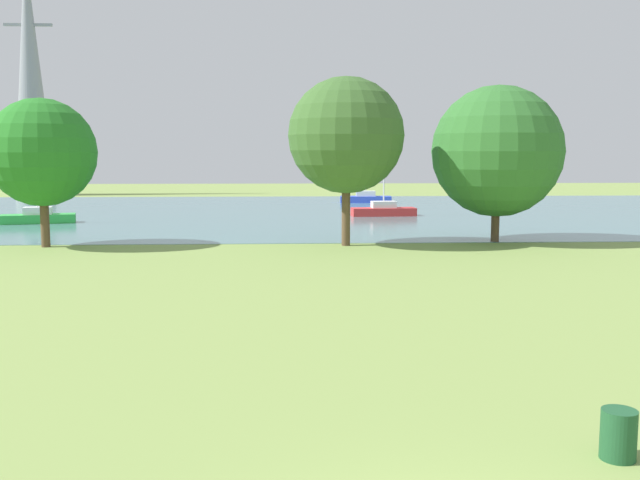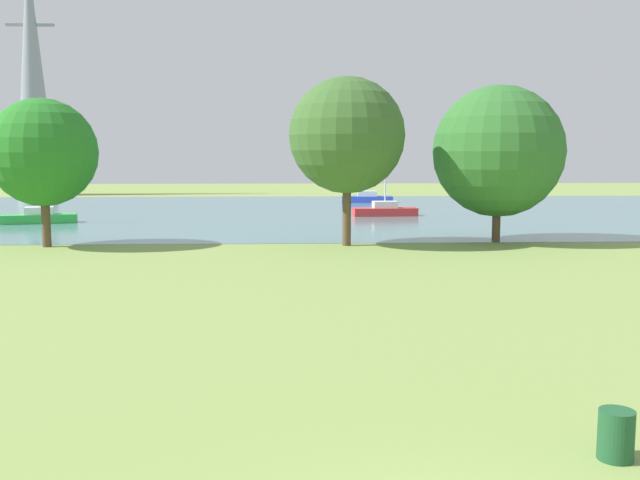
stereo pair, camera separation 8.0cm
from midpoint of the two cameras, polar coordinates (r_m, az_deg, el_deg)
The scene contains 10 objects.
ground_plane at distance 30.16m, azimuth 1.08°, elevation -2.22°, with size 160.00×160.00×0.00m, color #7F994C.
litter_bin at distance 12.67m, azimuth 22.33°, elevation -14.02°, with size 0.56×0.56×0.80m, color #1E512D.
water_surface at distance 57.95m, azimuth -0.71°, elevation 2.23°, with size 140.00×40.00×0.02m, color slate.
sailboat_blue at distance 68.65m, azimuth 3.59°, elevation 3.34°, with size 4.88×1.76×6.59m.
sailboat_red at distance 54.54m, azimuth 5.00°, elevation 2.39°, with size 4.89×1.83×7.19m.
sailboat_green at distance 52.31m, azimuth -21.42°, elevation 1.72°, with size 5.02×2.58×6.41m.
tree_mid_shore at distance 39.04m, azimuth -21.18°, elevation 6.45°, with size 5.42×5.42×7.50m.
tree_east_far at distance 37.05m, azimuth 2.02°, elevation 8.25°, with size 5.92×5.92×8.61m.
tree_west_near at distance 39.70m, azimuth 13.77°, elevation 6.81°, with size 6.97×6.97×8.33m.
electricity_pylon at distance 87.19m, azimuth -21.94°, elevation 12.19°, with size 6.40×4.40×26.90m.
Camera 1 is at (-1.97, -7.71, 4.83)m, focal length 40.53 mm.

